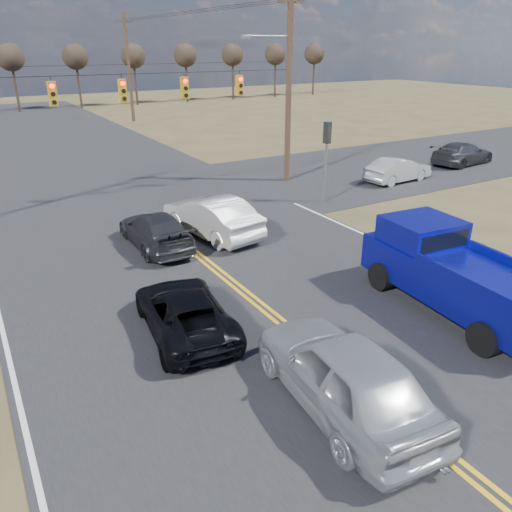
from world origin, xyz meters
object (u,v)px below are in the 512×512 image
black_suv (184,311)px  cross_car_east_far (463,154)px  dgrey_car_queue (156,230)px  cross_car_east_near (398,170)px  silver_suv (344,374)px  white_car_queue (211,216)px  pickup_truck (453,272)px

black_suv → cross_car_east_far: bearing=-150.4°
dgrey_car_queue → cross_car_east_near: size_ratio=1.10×
black_suv → silver_suv: bearing=117.1°
silver_suv → white_car_queue: 11.16m
pickup_truck → cross_car_east_far: bearing=42.6°
pickup_truck → black_suv: 7.78m
black_suv → pickup_truck: bearing=166.6°
pickup_truck → silver_suv: size_ratio=1.26×
pickup_truck → cross_car_east_near: pickup_truck is taller
pickup_truck → cross_car_east_far: pickup_truck is taller
cross_car_east_near → cross_car_east_far: 6.91m
pickup_truck → silver_suv: 5.91m
pickup_truck → white_car_queue: size_ratio=1.29×
black_suv → cross_car_east_far: size_ratio=0.90×
cross_car_east_far → white_car_queue: bearing=93.7°
cross_car_east_near → white_car_queue: bearing=96.4°
white_car_queue → black_suv: bearing=48.8°
black_suv → cross_car_east_far: cross_car_east_far is taller
silver_suv → cross_car_east_far: (21.91, 14.46, -0.15)m
pickup_truck → cross_car_east_near: 14.91m
black_suv → white_car_queue: size_ratio=0.89×
pickup_truck → dgrey_car_queue: size_ratio=1.39×
white_car_queue → pickup_truck: bearing=100.8°
white_car_queue → dgrey_car_queue: (-2.39, -0.05, -0.15)m
silver_suv → pickup_truck: bearing=-156.0°
silver_suv → black_suv: (-1.68, 4.58, -0.25)m
black_suv → white_car_queue: 7.46m
silver_suv → black_suv: 4.88m
white_car_queue → dgrey_car_queue: white_car_queue is taller
white_car_queue → cross_car_east_near: 13.10m
dgrey_car_queue → pickup_truck: bearing=123.2°
pickup_truck → white_car_queue: (-3.39, 9.06, -0.32)m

